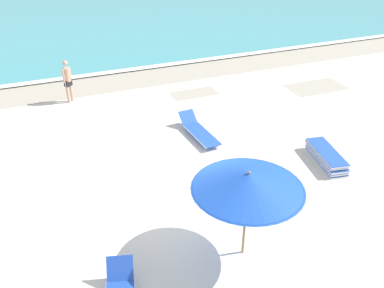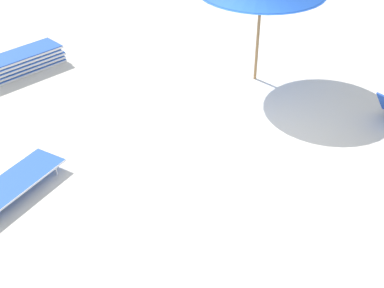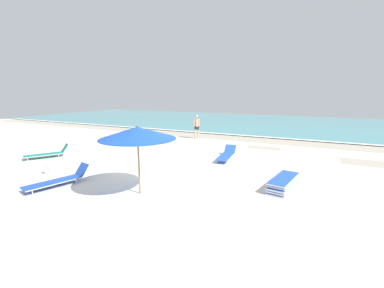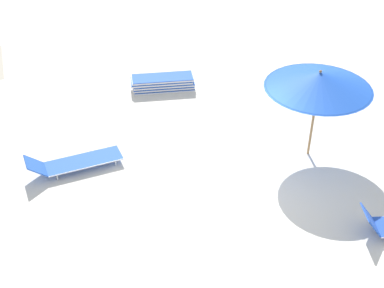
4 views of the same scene
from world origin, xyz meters
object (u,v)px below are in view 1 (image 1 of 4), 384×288
object	(u,v)px
beach_umbrella	(248,181)
sun_lounger_under_umbrella	(199,131)
lounger_stack	(326,157)
beachgoer_wading_adult	(67,79)

from	to	relation	value
beach_umbrella	sun_lounger_under_umbrella	world-z (taller)	beach_umbrella
lounger_stack	sun_lounger_under_umbrella	size ratio (longest dim) A/B	0.87
beach_umbrella	beachgoer_wading_adult	world-z (taller)	beach_umbrella
sun_lounger_under_umbrella	beach_umbrella	bearing A→B (deg)	-106.52
beach_umbrella	beachgoer_wading_adult	xyz separation A→B (m)	(-2.63, 10.27, -1.07)
beach_umbrella	beachgoer_wading_adult	distance (m)	10.66
beach_umbrella	beachgoer_wading_adult	bearing A→B (deg)	104.36
beach_umbrella	lounger_stack	xyz separation A→B (m)	(4.30, 2.57, -1.86)
lounger_stack	beachgoer_wading_adult	xyz separation A→B (m)	(-6.93, 7.70, 0.79)
beach_umbrella	lounger_stack	size ratio (longest dim) A/B	1.25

